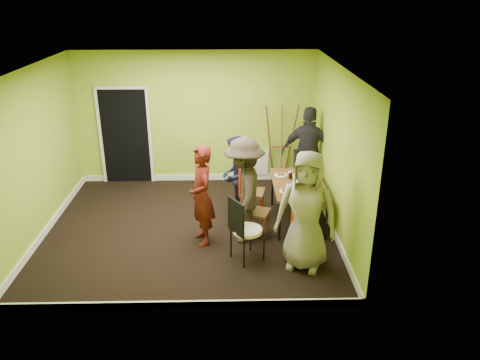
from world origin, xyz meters
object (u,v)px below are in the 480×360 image
object	(u,v)px
chair_bentwood	(243,227)
person_standing	(202,196)
person_left_far	(235,176)
person_left_near	(244,191)
chair_left_near	(253,207)
chair_back_end	(305,166)
blue_bottle	(316,184)
person_front_end	(306,211)
thermos	(295,178)
chair_front_end	(302,230)
dining_table	(298,186)
chair_left_far	(247,187)
orange_bottle	(295,178)
person_back_end	(309,153)
easel	(281,145)

from	to	relation	value
chair_bentwood	person_standing	world-z (taller)	person_standing
person_left_far	person_left_near	world-z (taller)	person_left_near
chair_left_near	person_left_near	xyz separation A→B (m)	(-0.15, -0.16, 0.37)
person_left_near	chair_back_end	bearing A→B (deg)	145.94
blue_bottle	person_front_end	world-z (taller)	person_front_end
chair_back_end	person_left_far	distance (m)	1.48
thermos	person_left_far	xyz separation A→B (m)	(-1.06, 0.39, -0.11)
chair_front_end	thermos	size ratio (longest dim) A/B	4.20
dining_table	chair_bentwood	world-z (taller)	chair_bentwood
chair_front_end	person_standing	bearing A→B (deg)	174.99
chair_left_far	person_left_near	bearing A→B (deg)	4.25
chair_back_end	person_front_end	bearing A→B (deg)	74.74
thermos	person_standing	size ratio (longest dim) A/B	0.13
thermos	person_standing	world-z (taller)	person_standing
chair_left_far	person_left_far	distance (m)	0.31
chair_bentwood	orange_bottle	world-z (taller)	chair_bentwood
chair_front_end	chair_bentwood	xyz separation A→B (m)	(-0.91, -0.05, 0.09)
person_front_end	chair_back_end	bearing A→B (deg)	100.70
person_left_far	orange_bottle	bearing A→B (deg)	99.56
orange_bottle	person_back_end	bearing A→B (deg)	67.10
thermos	person_left_near	world-z (taller)	person_left_near
chair_front_end	chair_bentwood	distance (m)	0.92
chair_back_end	person_front_end	size ratio (longest dim) A/B	0.57
easel	person_left_near	xyz separation A→B (m)	(-0.85, -2.41, 0.02)
person_front_end	chair_bentwood	bearing A→B (deg)	-171.42
blue_bottle	person_back_end	bearing A→B (deg)	86.60
person_left_far	person_back_end	size ratio (longest dim) A/B	0.80
chair_left_near	chair_bentwood	bearing A→B (deg)	6.77
thermos	person_left_far	size ratio (longest dim) A/B	0.14
person_back_end	blue_bottle	bearing A→B (deg)	103.76
dining_table	person_standing	distance (m)	1.81
chair_front_end	person_back_end	xyz separation A→B (m)	(0.45, 2.30, 0.43)
person_front_end	person_left_far	bearing A→B (deg)	138.59
blue_bottle	person_standing	size ratio (longest dim) A/B	0.11
chair_back_end	person_standing	size ratio (longest dim) A/B	0.62
blue_bottle	person_front_end	size ratio (longest dim) A/B	0.10
easel	orange_bottle	world-z (taller)	easel
chair_back_end	person_left_far	xyz separation A→B (m)	(-1.38, -0.52, 0.01)
orange_bottle	person_front_end	distance (m)	1.59
person_standing	person_back_end	size ratio (longest dim) A/B	0.90
orange_bottle	blue_bottle	bearing A→B (deg)	-49.55
chair_bentwood	person_back_end	xyz separation A→B (m)	(1.36, 2.35, 0.35)
chair_back_end	chair_bentwood	distance (m)	2.53
chair_front_end	person_left_near	world-z (taller)	person_left_near
dining_table	person_standing	world-z (taller)	person_standing
chair_left_far	chair_front_end	bearing A→B (deg)	38.34
dining_table	orange_bottle	size ratio (longest dim) A/B	18.12
chair_left_near	chair_back_end	world-z (taller)	chair_back_end
chair_back_end	thermos	world-z (taller)	chair_back_end
thermos	blue_bottle	xyz separation A→B (m)	(0.33, -0.23, -0.01)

